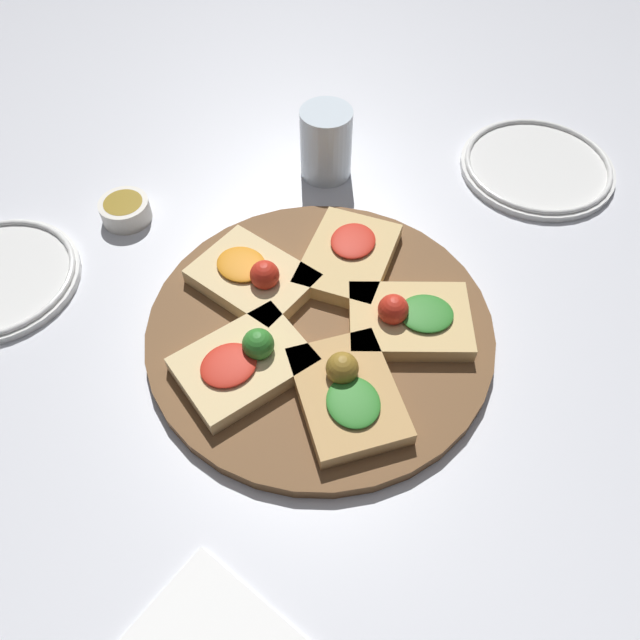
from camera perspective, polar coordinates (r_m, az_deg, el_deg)
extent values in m
plane|color=silver|center=(0.77, 0.00, -1.26)|extent=(3.00, 3.00, 0.00)
cylinder|color=brown|center=(0.76, 0.00, -0.88)|extent=(0.42, 0.42, 0.02)
cube|color=tan|center=(0.69, 2.54, -6.84)|extent=(0.18, 0.17, 0.02)
ellipsoid|color=#2D7A28|center=(0.67, 3.06, -7.49)|extent=(0.09, 0.09, 0.01)
sphere|color=olive|center=(0.68, 2.04, -4.43)|extent=(0.04, 0.04, 0.04)
cube|color=#DBB775|center=(0.75, 8.19, -0.06)|extent=(0.18, 0.16, 0.02)
ellipsoid|color=#2D7A28|center=(0.74, 9.68, 0.60)|extent=(0.08, 0.08, 0.01)
sphere|color=red|center=(0.73, 6.71, 0.97)|extent=(0.04, 0.04, 0.04)
cube|color=#DBB775|center=(0.81, 2.61, 5.69)|extent=(0.13, 0.16, 0.02)
ellipsoid|color=red|center=(0.81, 3.05, 7.26)|extent=(0.07, 0.07, 0.01)
cube|color=#E5C689|center=(0.79, -6.15, 3.81)|extent=(0.16, 0.12, 0.02)
ellipsoid|color=orange|center=(0.79, -7.22, 5.09)|extent=(0.07, 0.07, 0.01)
sphere|color=red|center=(0.77, -5.08, 4.12)|extent=(0.04, 0.04, 0.04)
cube|color=#E5C689|center=(0.72, -6.99, -4.03)|extent=(0.15, 0.17, 0.02)
ellipsoid|color=red|center=(0.70, -8.36, -4.10)|extent=(0.08, 0.08, 0.01)
sphere|color=#2D7A28|center=(0.70, -5.67, -2.21)|extent=(0.04, 0.04, 0.04)
cylinder|color=white|center=(1.03, 19.20, 13.03)|extent=(0.23, 0.23, 0.01)
torus|color=white|center=(1.03, 19.30, 13.32)|extent=(0.22, 0.22, 0.01)
cylinder|color=silver|center=(0.95, 0.56, 15.86)|extent=(0.08, 0.08, 0.11)
cylinder|color=silver|center=(0.93, -17.37, 9.54)|extent=(0.07, 0.07, 0.03)
cylinder|color=olive|center=(0.93, -17.56, 10.11)|extent=(0.05, 0.05, 0.01)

